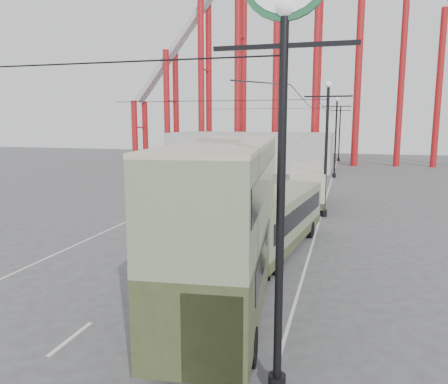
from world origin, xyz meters
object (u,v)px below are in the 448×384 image
(single_decker_green, at_px, (277,219))
(pedestrian, at_px, (184,247))
(double_decker_bus, at_px, (226,218))
(single_decker_cream, at_px, (306,184))
(lamp_post_near, at_px, (284,67))

(single_decker_green, height_order, pedestrian, single_decker_green)
(double_decker_bus, distance_m, single_decker_cream, 20.76)
(double_decker_bus, xyz_separation_m, single_decker_cream, (0.92, 20.67, -1.66))
(double_decker_bus, bearing_deg, single_decker_green, 78.70)
(double_decker_bus, xyz_separation_m, single_decker_green, (0.64, 7.61, -1.67))
(lamp_post_near, xyz_separation_m, double_decker_bus, (-2.54, 4.43, -4.51))
(single_decker_cream, bearing_deg, pedestrian, -109.34)
(lamp_post_near, height_order, single_decker_cream, lamp_post_near)
(single_decker_cream, distance_m, pedestrian, 17.25)
(lamp_post_near, height_order, pedestrian, lamp_post_near)
(double_decker_bus, distance_m, pedestrian, 5.55)
(lamp_post_near, distance_m, pedestrian, 12.23)
(single_decker_green, xyz_separation_m, single_decker_cream, (0.28, 13.06, 0.01))
(pedestrian, bearing_deg, single_decker_cream, -132.18)
(single_decker_green, bearing_deg, pedestrian, -128.08)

